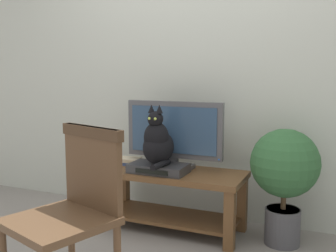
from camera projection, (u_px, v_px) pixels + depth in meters
back_wall at (200, 49)px, 3.31m from camera, size 7.00×0.12×2.80m
tv_stand at (171, 189)px, 3.07m from camera, size 1.13×0.48×0.47m
tv at (174, 133)px, 3.08m from camera, size 0.77×0.20×0.53m
media_box at (158, 168)px, 2.99m from camera, size 0.43×0.25×0.07m
cat at (158, 142)px, 2.95m from camera, size 0.22×0.37×0.45m
wooden_chair at (74, 202)px, 2.08m from camera, size 0.60×0.60×0.93m
book_stack at (130, 161)px, 3.26m from camera, size 0.21×0.17×0.06m
potted_plant at (285, 172)px, 2.78m from camera, size 0.48×0.48×0.83m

